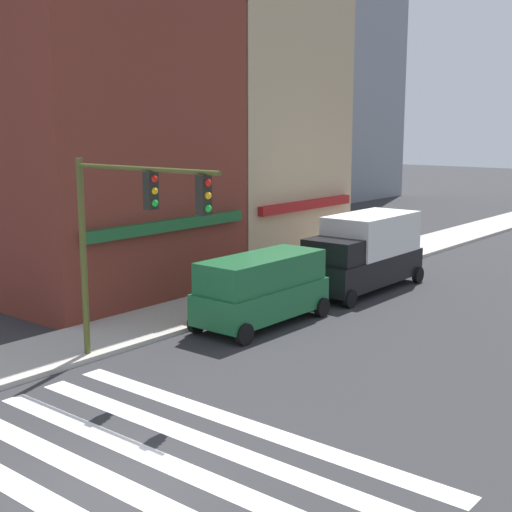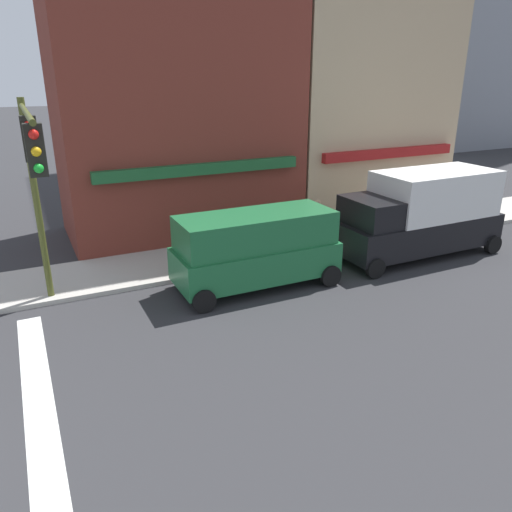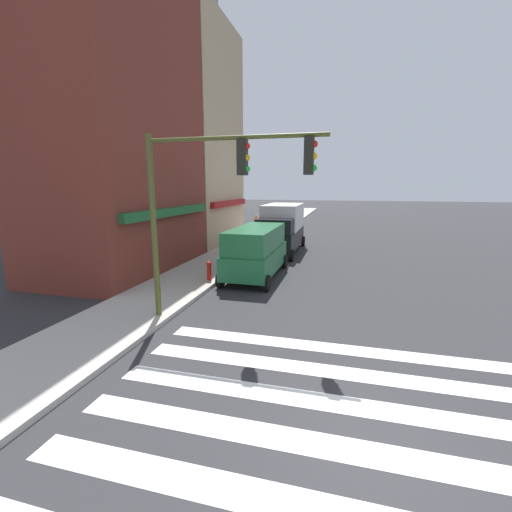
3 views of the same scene
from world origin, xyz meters
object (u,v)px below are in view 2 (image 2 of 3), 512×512
(van_green, at_px, (256,247))
(pedestrian_white_shirt, at_px, (317,222))
(fire_hydrant, at_px, (189,258))
(pedestrian_orange_vest, at_px, (463,194))
(box_truck_black, at_px, (421,213))
(traffic_signal, at_px, (34,170))

(van_green, distance_m, pedestrian_white_shirt, 4.13)
(van_green, relative_size, fire_hydrant, 5.95)
(pedestrian_white_shirt, bearing_deg, pedestrian_orange_vest, 17.04)
(box_truck_black, bearing_deg, traffic_signal, -179.16)
(box_truck_black, bearing_deg, fire_hydrant, 167.70)
(pedestrian_white_shirt, xyz_separation_m, fire_hydrant, (-5.15, -0.42, -0.46))
(van_green, xyz_separation_m, fire_hydrant, (-1.61, 1.70, -0.67))
(pedestrian_white_shirt, height_order, fire_hydrant, pedestrian_white_shirt)
(van_green, xyz_separation_m, pedestrian_orange_vest, (11.98, 3.10, -0.21))
(pedestrian_white_shirt, height_order, pedestrian_orange_vest, same)
(van_green, distance_m, fire_hydrant, 2.43)
(pedestrian_white_shirt, bearing_deg, fire_hydrant, -164.93)
(van_green, xyz_separation_m, box_truck_black, (6.53, 0.00, 0.30))
(van_green, relative_size, box_truck_black, 0.81)
(fire_hydrant, bearing_deg, traffic_signal, -154.89)
(pedestrian_white_shirt, distance_m, fire_hydrant, 5.19)
(box_truck_black, xyz_separation_m, pedestrian_white_shirt, (-2.99, 2.12, -0.51))
(van_green, relative_size, pedestrian_white_shirt, 2.83)
(pedestrian_orange_vest, bearing_deg, box_truck_black, 11.03)
(traffic_signal, height_order, box_truck_black, traffic_signal)
(van_green, height_order, box_truck_black, box_truck_black)
(van_green, bearing_deg, pedestrian_orange_vest, 14.24)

